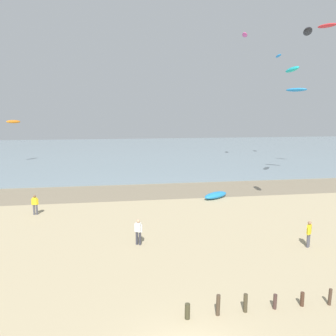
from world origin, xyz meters
name	(u,v)px	position (x,y,z in m)	size (l,w,h in m)	color
wet_sand_strip	(141,192)	(0.00, 25.07, 0.00)	(120.00, 7.31, 0.01)	#84755B
sea	(129,151)	(0.00, 63.72, 0.05)	(160.00, 70.00, 0.10)	gray
person_mid_beach	(138,231)	(-1.15, 10.67, 0.92)	(0.51, 0.37, 1.71)	#383842
person_by_waterline	(309,233)	(9.54, 8.68, 0.92)	(0.42, 0.43, 1.71)	#4C4C56
person_left_flank	(35,204)	(-9.33, 18.27, 0.92)	(0.57, 0.22, 1.71)	#4C4C56
grounded_kite	(216,195)	(7.23, 21.18, 0.31)	(3.07, 1.10, 0.61)	#2384D1
kite_aloft_0	(327,26)	(24.53, 31.00, 19.51)	(2.41, 0.77, 0.39)	red
kite_aloft_1	(292,69)	(11.35, 15.24, 11.82)	(2.16, 0.69, 0.35)	#19B2B7
kite_aloft_2	(308,31)	(17.40, 23.50, 16.79)	(2.90, 0.93, 0.46)	black
kite_aloft_3	(296,90)	(20.75, 30.82, 11.45)	(2.65, 0.85, 0.42)	#2384D1
kite_aloft_4	(13,122)	(-19.40, 47.76, 7.07)	(2.85, 0.91, 0.46)	orange
kite_aloft_5	(278,56)	(25.10, 44.85, 18.13)	(2.48, 0.79, 0.40)	#2384D1
kite_aloft_6	(245,35)	(17.62, 41.54, 20.52)	(2.62, 0.84, 0.42)	#E54C99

